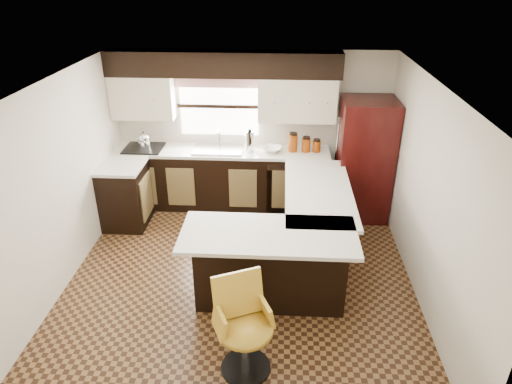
# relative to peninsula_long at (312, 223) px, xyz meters

# --- Properties ---
(floor) EXTENTS (4.40, 4.40, 0.00)m
(floor) POSITION_rel_peninsula_long_xyz_m (-0.90, -0.62, -0.45)
(floor) COLOR #49301A
(floor) RESTS_ON ground
(ceiling) EXTENTS (4.40, 4.40, 0.00)m
(ceiling) POSITION_rel_peninsula_long_xyz_m (-0.90, -0.62, 1.95)
(ceiling) COLOR silver
(ceiling) RESTS_ON wall_back
(wall_back) EXTENTS (4.40, 0.00, 4.40)m
(wall_back) POSITION_rel_peninsula_long_xyz_m (-0.90, 1.58, 0.75)
(wall_back) COLOR beige
(wall_back) RESTS_ON floor
(wall_front) EXTENTS (4.40, 0.00, 4.40)m
(wall_front) POSITION_rel_peninsula_long_xyz_m (-0.90, -2.83, 0.75)
(wall_front) COLOR beige
(wall_front) RESTS_ON floor
(wall_left) EXTENTS (0.00, 4.40, 4.40)m
(wall_left) POSITION_rel_peninsula_long_xyz_m (-3.00, -0.62, 0.75)
(wall_left) COLOR beige
(wall_left) RESTS_ON floor
(wall_right) EXTENTS (0.00, 4.40, 4.40)m
(wall_right) POSITION_rel_peninsula_long_xyz_m (1.20, -0.62, 0.75)
(wall_right) COLOR beige
(wall_right) RESTS_ON floor
(base_cab_back) EXTENTS (3.30, 0.60, 0.90)m
(base_cab_back) POSITION_rel_peninsula_long_xyz_m (-1.35, 1.28, 0.00)
(base_cab_back) COLOR black
(base_cab_back) RESTS_ON floor
(base_cab_left) EXTENTS (0.60, 0.70, 0.90)m
(base_cab_left) POSITION_rel_peninsula_long_xyz_m (-2.70, 0.62, 0.00)
(base_cab_left) COLOR black
(base_cab_left) RESTS_ON floor
(counter_back) EXTENTS (3.30, 0.60, 0.04)m
(counter_back) POSITION_rel_peninsula_long_xyz_m (-1.35, 1.28, 0.47)
(counter_back) COLOR silver
(counter_back) RESTS_ON base_cab_back
(counter_left) EXTENTS (0.60, 0.70, 0.04)m
(counter_left) POSITION_rel_peninsula_long_xyz_m (-2.70, 0.62, 0.47)
(counter_left) COLOR silver
(counter_left) RESTS_ON base_cab_left
(soffit) EXTENTS (3.40, 0.35, 0.36)m
(soffit) POSITION_rel_peninsula_long_xyz_m (-1.30, 1.40, 1.77)
(soffit) COLOR black
(soffit) RESTS_ON wall_back
(upper_cab_left) EXTENTS (0.94, 0.35, 0.64)m
(upper_cab_left) POSITION_rel_peninsula_long_xyz_m (-2.52, 1.40, 1.27)
(upper_cab_left) COLOR beige
(upper_cab_left) RESTS_ON wall_back
(upper_cab_right) EXTENTS (1.14, 0.35, 0.64)m
(upper_cab_right) POSITION_rel_peninsula_long_xyz_m (-0.22, 1.40, 1.27)
(upper_cab_right) COLOR beige
(upper_cab_right) RESTS_ON wall_back
(window_pane) EXTENTS (1.20, 0.02, 0.90)m
(window_pane) POSITION_rel_peninsula_long_xyz_m (-1.40, 1.56, 1.10)
(window_pane) COLOR white
(window_pane) RESTS_ON wall_back
(valance) EXTENTS (1.30, 0.06, 0.18)m
(valance) POSITION_rel_peninsula_long_xyz_m (-1.40, 1.52, 1.49)
(valance) COLOR #D19B93
(valance) RESTS_ON wall_back
(sink) EXTENTS (0.75, 0.45, 0.03)m
(sink) POSITION_rel_peninsula_long_xyz_m (-1.40, 1.25, 0.51)
(sink) COLOR #B2B2B7
(sink) RESTS_ON counter_back
(dishwasher) EXTENTS (0.58, 0.03, 0.78)m
(dishwasher) POSITION_rel_peninsula_long_xyz_m (-0.35, 0.99, -0.02)
(dishwasher) COLOR black
(dishwasher) RESTS_ON floor
(cooktop) EXTENTS (0.58, 0.50, 0.02)m
(cooktop) POSITION_rel_peninsula_long_xyz_m (-2.55, 1.25, 0.51)
(cooktop) COLOR black
(cooktop) RESTS_ON counter_back
(peninsula_long) EXTENTS (0.60, 1.95, 0.90)m
(peninsula_long) POSITION_rel_peninsula_long_xyz_m (0.00, 0.00, 0.00)
(peninsula_long) COLOR black
(peninsula_long) RESTS_ON floor
(peninsula_return) EXTENTS (1.65, 0.60, 0.90)m
(peninsula_return) POSITION_rel_peninsula_long_xyz_m (-0.53, -0.97, 0.00)
(peninsula_return) COLOR black
(peninsula_return) RESTS_ON floor
(counter_pen_long) EXTENTS (0.84, 1.95, 0.04)m
(counter_pen_long) POSITION_rel_peninsula_long_xyz_m (0.05, 0.00, 0.47)
(counter_pen_long) COLOR silver
(counter_pen_long) RESTS_ON peninsula_long
(counter_pen_return) EXTENTS (1.89, 0.84, 0.04)m
(counter_pen_return) POSITION_rel_peninsula_long_xyz_m (-0.55, -1.06, 0.47)
(counter_pen_return) COLOR silver
(counter_pen_return) RESTS_ON peninsula_return
(refrigerator) EXTENTS (0.77, 0.74, 1.81)m
(refrigerator) POSITION_rel_peninsula_long_xyz_m (0.79, 1.12, 0.45)
(refrigerator) COLOR black
(refrigerator) RESTS_ON floor
(bar_chair) EXTENTS (0.69, 0.69, 0.98)m
(bar_chair) POSITION_rel_peninsula_long_xyz_m (-0.72, -2.04, 0.04)
(bar_chair) COLOR gold
(bar_chair) RESTS_ON floor
(kettle) EXTENTS (0.19, 0.19, 0.25)m
(kettle) POSITION_rel_peninsula_long_xyz_m (-2.53, 1.26, 0.65)
(kettle) COLOR silver
(kettle) RESTS_ON cooktop
(percolator) EXTENTS (0.13, 0.13, 0.31)m
(percolator) POSITION_rel_peninsula_long_xyz_m (-0.92, 1.28, 0.65)
(percolator) COLOR silver
(percolator) RESTS_ON counter_back
(mixing_bowl) EXTENTS (0.36, 0.36, 0.07)m
(mixing_bowl) POSITION_rel_peninsula_long_xyz_m (-0.58, 1.28, 0.53)
(mixing_bowl) COLOR white
(mixing_bowl) RESTS_ON counter_back
(canister_large) EXTENTS (0.13, 0.13, 0.26)m
(canister_large) POSITION_rel_peninsula_long_xyz_m (-0.26, 1.30, 0.63)
(canister_large) COLOR #7D3106
(canister_large) RESTS_ON counter_back
(canister_med) EXTENTS (0.13, 0.13, 0.21)m
(canister_med) POSITION_rel_peninsula_long_xyz_m (-0.06, 1.30, 0.60)
(canister_med) COLOR #7D3106
(canister_med) RESTS_ON counter_back
(canister_small) EXTENTS (0.12, 0.12, 0.17)m
(canister_small) POSITION_rel_peninsula_long_xyz_m (0.10, 1.30, 0.58)
(canister_small) COLOR #7D3106
(canister_small) RESTS_ON counter_back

